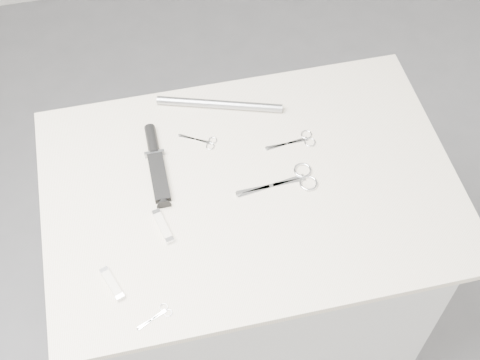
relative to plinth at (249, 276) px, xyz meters
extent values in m
cube|color=slate|center=(0.00, 0.00, -0.46)|extent=(4.00, 4.00, 0.01)
cube|color=beige|center=(0.00, 0.00, 0.00)|extent=(0.90, 0.60, 0.90)
cube|color=beige|center=(0.00, 0.00, 0.46)|extent=(1.00, 0.70, 0.02)
cube|color=silver|center=(0.05, -0.01, 0.47)|extent=(0.17, 0.04, 0.00)
cylinder|color=silver|center=(0.05, -0.01, 0.47)|extent=(0.01, 0.01, 0.00)
torus|color=silver|center=(0.13, 0.01, 0.47)|extent=(0.05, 0.05, 0.01)
torus|color=silver|center=(0.14, -0.03, 0.47)|extent=(0.05, 0.05, 0.01)
cube|color=silver|center=(0.12, 0.10, 0.47)|extent=(0.11, 0.03, 0.00)
cylinder|color=silver|center=(0.12, 0.10, 0.47)|extent=(0.01, 0.01, 0.00)
torus|color=silver|center=(0.17, 0.12, 0.47)|extent=(0.03, 0.03, 0.00)
torus|color=silver|center=(0.18, 0.09, 0.47)|extent=(0.03, 0.03, 0.00)
cube|color=silver|center=(-0.10, 0.17, 0.47)|extent=(0.08, 0.06, 0.00)
cylinder|color=silver|center=(-0.10, 0.17, 0.47)|extent=(0.00, 0.00, 0.00)
torus|color=silver|center=(-0.06, 0.16, 0.47)|extent=(0.02, 0.02, 0.00)
torus|color=silver|center=(-0.07, 0.14, 0.47)|extent=(0.02, 0.02, 0.00)
cube|color=silver|center=(-0.28, -0.29, 0.47)|extent=(0.07, 0.04, 0.00)
cylinder|color=silver|center=(-0.28, -0.29, 0.47)|extent=(0.00, 0.00, 0.00)
torus|color=silver|center=(-0.25, -0.27, 0.47)|extent=(0.02, 0.02, 0.00)
torus|color=silver|center=(-0.25, -0.29, 0.47)|extent=(0.02, 0.02, 0.00)
cube|color=black|center=(-0.21, 0.07, 0.48)|extent=(0.04, 0.14, 0.02)
cube|color=gray|center=(-0.21, 0.14, 0.48)|extent=(0.05, 0.01, 0.02)
cylinder|color=black|center=(-0.21, 0.18, 0.48)|extent=(0.03, 0.09, 0.03)
cube|color=silver|center=(-0.35, -0.19, 0.48)|extent=(0.05, 0.09, 0.01)
cube|color=silver|center=(-0.37, -0.16, 0.48)|extent=(0.02, 0.02, 0.01)
cube|color=silver|center=(-0.34, -0.23, 0.48)|extent=(0.02, 0.02, 0.01)
cube|color=silver|center=(-0.22, -0.07, 0.48)|extent=(0.04, 0.09, 0.01)
cube|color=silver|center=(-0.23, -0.03, 0.48)|extent=(0.02, 0.02, 0.01)
cube|color=silver|center=(-0.22, -0.11, 0.48)|extent=(0.02, 0.02, 0.01)
cylinder|color=gray|center=(-0.02, 0.26, 0.48)|extent=(0.32, 0.12, 0.02)
camera|label=1|loc=(-0.23, -0.90, 1.79)|focal=50.00mm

